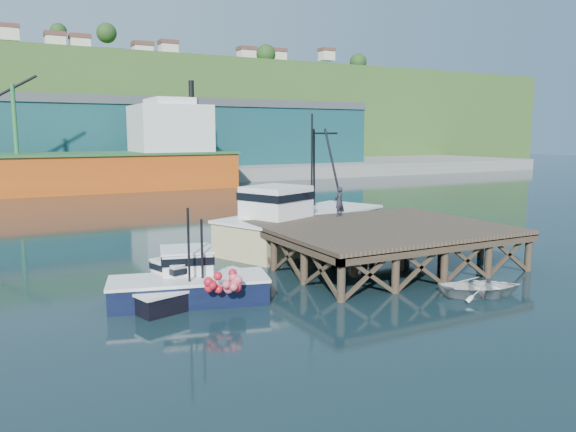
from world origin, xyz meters
TOP-DOWN VIEW (x-y plane):
  - ground at (0.00, 0.00)m, footprint 300.00×300.00m
  - wharf at (5.50, -0.19)m, footprint 12.00×10.00m
  - far_quay at (0.00, 70.00)m, footprint 160.00×40.00m
  - warehouse_mid at (0.00, 65.00)m, footprint 28.00×16.00m
  - warehouse_right at (30.00, 65.00)m, footprint 30.00×16.00m
  - cargo_ship at (-8.46, 48.00)m, footprint 55.50×10.00m
  - hillside at (0.00, 100.00)m, footprint 220.00×50.00m
  - boat_navy at (-5.78, -1.55)m, footprint 6.90×4.42m
  - boat_black at (-5.60, -1.43)m, footprint 6.08×5.04m
  - trawler at (4.08, 6.50)m, footprint 12.95×8.88m
  - dinghy at (5.70, -6.81)m, footprint 4.27×3.70m
  - dockworker at (5.22, 3.83)m, footprint 0.74×0.60m

SIDE VIEW (x-z plane):
  - ground at x=0.00m, z-range 0.00..0.00m
  - dinghy at x=5.70m, z-range 0.00..0.74m
  - boat_black at x=-5.60m, z-range -1.12..2.42m
  - boat_navy at x=-5.78m, z-range -1.22..2.86m
  - far_quay at x=0.00m, z-range 0.00..2.00m
  - trawler at x=4.08m, z-range -2.41..5.78m
  - wharf at x=5.50m, z-range 0.63..3.25m
  - dockworker at x=5.22m, z-range 2.12..3.87m
  - cargo_ship at x=-8.46m, z-range -3.56..10.19m
  - warehouse_mid at x=0.00m, z-range 2.00..11.00m
  - warehouse_right at x=30.00m, z-range 2.00..11.00m
  - hillside at x=0.00m, z-range 0.00..22.00m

